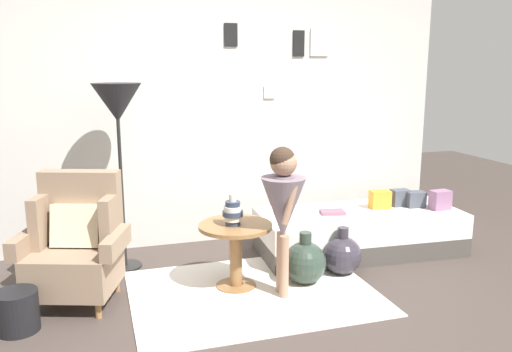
# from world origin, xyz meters

# --- Properties ---
(ground_plane) EXTENTS (12.00, 12.00, 0.00)m
(ground_plane) POSITION_xyz_m (0.00, 0.00, 0.00)
(ground_plane) COLOR #423833
(gallery_wall) EXTENTS (4.80, 0.12, 2.60)m
(gallery_wall) POSITION_xyz_m (0.00, 1.95, 1.30)
(gallery_wall) COLOR beige
(gallery_wall) RESTS_ON ground
(rug) EXTENTS (1.88, 1.42, 0.01)m
(rug) POSITION_xyz_m (0.00, 0.55, 0.01)
(rug) COLOR silver
(rug) RESTS_ON ground
(armchair) EXTENTS (0.87, 0.76, 0.97)m
(armchair) POSITION_xyz_m (-1.29, 0.84, 0.44)
(armchair) COLOR #9E7042
(armchair) RESTS_ON ground
(daybed) EXTENTS (1.94, 0.90, 0.40)m
(daybed) POSITION_xyz_m (1.24, 1.15, 0.20)
(daybed) COLOR #4C4742
(daybed) RESTS_ON ground
(pillow_head) EXTENTS (0.19, 0.13, 0.18)m
(pillow_head) POSITION_xyz_m (2.00, 0.99, 0.49)
(pillow_head) COLOR gray
(pillow_head) RESTS_ON daybed
(pillow_mid) EXTENTS (0.19, 0.14, 0.15)m
(pillow_mid) POSITION_xyz_m (1.83, 1.13, 0.48)
(pillow_mid) COLOR #474C56
(pillow_mid) RESTS_ON daybed
(pillow_back) EXTENTS (0.18, 0.13, 0.16)m
(pillow_back) POSITION_xyz_m (1.71, 1.22, 0.48)
(pillow_back) COLOR #474C56
(pillow_back) RESTS_ON daybed
(pillow_extra) EXTENTS (0.20, 0.14, 0.17)m
(pillow_extra) POSITION_xyz_m (1.48, 1.20, 0.49)
(pillow_extra) COLOR orange
(pillow_extra) RESTS_ON daybed
(side_table) EXTENTS (0.58, 0.58, 0.53)m
(side_table) POSITION_xyz_m (-0.10, 0.70, 0.38)
(side_table) COLOR olive
(side_table) RESTS_ON ground
(vase_striped) EXTENTS (0.16, 0.16, 0.25)m
(vase_striped) POSITION_xyz_m (-0.12, 0.69, 0.63)
(vase_striped) COLOR #2D384C
(vase_striped) RESTS_ON side_table
(floor_lamp) EXTENTS (0.41, 0.41, 1.61)m
(floor_lamp) POSITION_xyz_m (-0.92, 1.41, 1.39)
(floor_lamp) COLOR black
(floor_lamp) RESTS_ON ground
(person_child) EXTENTS (0.34, 0.34, 1.17)m
(person_child) POSITION_xyz_m (0.21, 0.45, 0.75)
(person_child) COLOR #A37A60
(person_child) RESTS_ON ground
(book_on_daybed) EXTENTS (0.25, 0.20, 0.03)m
(book_on_daybed) POSITION_xyz_m (0.96, 1.15, 0.42)
(book_on_daybed) COLOR #805569
(book_on_daybed) RESTS_ON daybed
(demijohn_near) EXTENTS (0.35, 0.35, 0.43)m
(demijohn_near) POSITION_xyz_m (0.46, 0.61, 0.18)
(demijohn_near) COLOR #2D3D33
(demijohn_near) RESTS_ON ground
(demijohn_far) EXTENTS (0.33, 0.33, 0.41)m
(demijohn_far) POSITION_xyz_m (0.84, 0.70, 0.17)
(demijohn_far) COLOR #332D38
(demijohn_far) RESTS_ON ground
(magazine_basket) EXTENTS (0.28, 0.28, 0.28)m
(magazine_basket) POSITION_xyz_m (-1.68, 0.45, 0.14)
(magazine_basket) COLOR black
(magazine_basket) RESTS_ON ground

